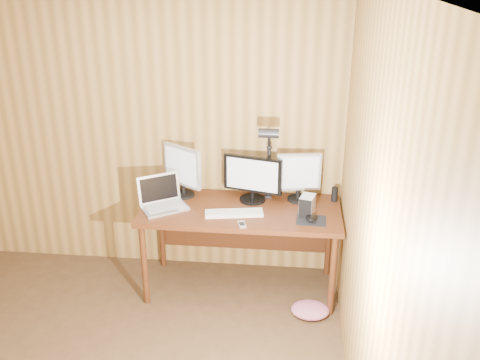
% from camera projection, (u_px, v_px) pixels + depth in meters
% --- Properties ---
extents(room_shell, '(4.00, 4.00, 4.00)m').
position_uv_depth(room_shell, '(24.00, 252.00, 2.68)').
color(room_shell, '#47301B').
rests_on(room_shell, ground).
extents(desk, '(1.60, 0.70, 0.75)m').
position_uv_depth(desk, '(242.00, 218.00, 4.40)').
color(desk, '#47210E').
rests_on(desk, floor).
extents(monitor_center, '(0.48, 0.21, 0.39)m').
position_uv_depth(monitor_center, '(253.00, 178.00, 4.35)').
color(monitor_center, black).
rests_on(monitor_center, desk).
extents(monitor_left, '(0.34, 0.24, 0.44)m').
position_uv_depth(monitor_left, '(182.00, 170.00, 4.42)').
color(monitor_left, black).
rests_on(monitor_left, desk).
extents(monitor_right, '(0.36, 0.17, 0.41)m').
position_uv_depth(monitor_right, '(299.00, 176.00, 4.35)').
color(monitor_right, black).
rests_on(monitor_right, desk).
extents(laptop, '(0.44, 0.41, 0.25)m').
position_uv_depth(laptop, '(162.00, 199.00, 4.30)').
color(laptop, silver).
rests_on(laptop, desk).
extents(keyboard, '(0.47, 0.21, 0.02)m').
position_uv_depth(keyboard, '(234.00, 213.00, 4.19)').
color(keyboard, white).
rests_on(keyboard, desk).
extents(mousepad, '(0.23, 0.19, 0.00)m').
position_uv_depth(mousepad, '(311.00, 220.00, 4.09)').
color(mousepad, black).
rests_on(mousepad, desk).
extents(mouse, '(0.09, 0.13, 0.04)m').
position_uv_depth(mouse, '(311.00, 218.00, 4.08)').
color(mouse, black).
rests_on(mouse, mousepad).
extents(hard_drive, '(0.13, 0.17, 0.16)m').
position_uv_depth(hard_drive, '(307.00, 206.00, 4.14)').
color(hard_drive, silver).
rests_on(hard_drive, desk).
extents(phone, '(0.08, 0.11, 0.01)m').
position_uv_depth(phone, '(242.00, 224.00, 4.02)').
color(phone, silver).
rests_on(phone, desk).
extents(speaker, '(0.05, 0.05, 0.12)m').
position_uv_depth(speaker, '(335.00, 194.00, 4.39)').
color(speaker, black).
rests_on(speaker, desk).
extents(desk_lamp, '(0.16, 0.23, 0.69)m').
position_uv_depth(desk_lamp, '(269.00, 153.00, 4.25)').
color(desk_lamp, black).
rests_on(desk_lamp, desk).
extents(fabric_pile, '(0.37, 0.34, 0.10)m').
position_uv_depth(fabric_pile, '(310.00, 310.00, 4.20)').
color(fabric_pile, '#BC5B76').
rests_on(fabric_pile, floor).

